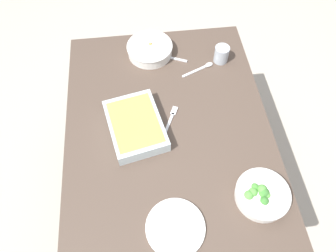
{
  "coord_description": "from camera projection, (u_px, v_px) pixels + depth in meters",
  "views": [
    {
      "loc": [
        0.72,
        -0.09,
        1.91
      ],
      "look_at": [
        0.0,
        0.0,
        0.74
      ],
      "focal_mm": 33.4,
      "sensor_mm": 36.0,
      "label": 1
    }
  ],
  "objects": [
    {
      "name": "ground_plane",
      "position": [
        168.0,
        187.0,
        2.01
      ],
      "size": [
        6.0,
        6.0,
        0.0
      ],
      "primitive_type": "plane",
      "color": "#B2A899"
    },
    {
      "name": "dining_table",
      "position": [
        168.0,
        136.0,
        1.45
      ],
      "size": [
        1.2,
        0.9,
        0.74
      ],
      "color": "#4C3D33",
      "rests_on": "ground_plane"
    },
    {
      "name": "stew_bowl",
      "position": [
        150.0,
        49.0,
        1.58
      ],
      "size": [
        0.23,
        0.23,
        0.06
      ],
      "color": "white",
      "rests_on": "dining_table"
    },
    {
      "name": "broccoli_bowl",
      "position": [
        262.0,
        195.0,
        1.18
      ],
      "size": [
        0.21,
        0.21,
        0.07
      ],
      "color": "white",
      "rests_on": "dining_table"
    },
    {
      "name": "baking_dish",
      "position": [
        135.0,
        126.0,
        1.34
      ],
      "size": [
        0.34,
        0.28,
        0.06
      ],
      "color": "silver",
      "rests_on": "dining_table"
    },
    {
      "name": "drink_cup",
      "position": [
        221.0,
        55.0,
        1.55
      ],
      "size": [
        0.07,
        0.07,
        0.08
      ],
      "color": "#B2BCC6",
      "rests_on": "dining_table"
    },
    {
      "name": "side_plate",
      "position": [
        175.0,
        228.0,
        1.14
      ],
      "size": [
        0.22,
        0.22,
        0.01
      ],
      "primitive_type": "cylinder",
      "color": "silver",
      "rests_on": "dining_table"
    },
    {
      "name": "spoon_by_stew",
      "position": [
        166.0,
        56.0,
        1.59
      ],
      "size": [
        0.09,
        0.17,
        0.01
      ],
      "color": "silver",
      "rests_on": "dining_table"
    },
    {
      "name": "spoon_by_broccoli",
      "position": [
        253.0,
        188.0,
        1.22
      ],
      "size": [
        0.16,
        0.1,
        0.01
      ],
      "color": "silver",
      "rests_on": "dining_table"
    },
    {
      "name": "spoon_spare",
      "position": [
        202.0,
        68.0,
        1.55
      ],
      "size": [
        0.09,
        0.17,
        0.01
      ],
      "color": "silver",
      "rests_on": "dining_table"
    },
    {
      "name": "fork_on_table",
      "position": [
        170.0,
        120.0,
        1.39
      ],
      "size": [
        0.17,
        0.09,
        0.01
      ],
      "color": "silver",
      "rests_on": "dining_table"
    }
  ]
}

